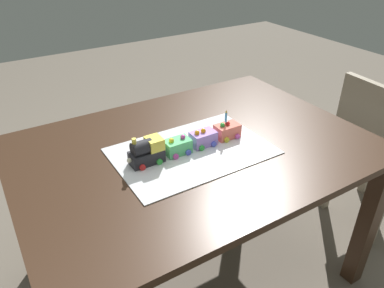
# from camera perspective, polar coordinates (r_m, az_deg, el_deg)

# --- Properties ---
(ground_plane) EXTENTS (8.00, 8.00, 0.00)m
(ground_plane) POSITION_cam_1_polar(r_m,az_deg,el_deg) (1.97, 0.31, -18.90)
(ground_plane) COLOR #6B6054
(dining_table) EXTENTS (1.40, 1.00, 0.74)m
(dining_table) POSITION_cam_1_polar(r_m,az_deg,el_deg) (1.54, 0.37, -3.59)
(dining_table) COLOR #382316
(dining_table) RESTS_ON ground
(chair) EXTENTS (0.43, 0.43, 0.86)m
(chair) POSITION_cam_1_polar(r_m,az_deg,el_deg) (2.19, 26.65, -0.85)
(chair) COLOR gray
(chair) RESTS_ON ground
(cake_board) EXTENTS (0.60, 0.40, 0.00)m
(cake_board) POSITION_cam_1_polar(r_m,az_deg,el_deg) (1.45, 0.00, -1.09)
(cake_board) COLOR silver
(cake_board) RESTS_ON dining_table
(cake_locomotive) EXTENTS (0.14, 0.08, 0.12)m
(cake_locomotive) POSITION_cam_1_polar(r_m,az_deg,el_deg) (1.36, -7.00, -1.18)
(cake_locomotive) COLOR #232328
(cake_locomotive) RESTS_ON cake_board
(cake_car_caboose_mint_green) EXTENTS (0.10, 0.08, 0.07)m
(cake_car_caboose_mint_green) POSITION_cam_1_polar(r_m,az_deg,el_deg) (1.42, -2.26, -0.35)
(cake_car_caboose_mint_green) COLOR #59CC7A
(cake_car_caboose_mint_green) RESTS_ON cake_board
(cake_car_flatbed_lavender) EXTENTS (0.10, 0.08, 0.07)m
(cake_car_flatbed_lavender) POSITION_cam_1_polar(r_m,az_deg,el_deg) (1.47, 1.72, 0.89)
(cake_car_flatbed_lavender) COLOR #AD84E0
(cake_car_flatbed_lavender) RESTS_ON cake_board
(cake_car_tanker_coral) EXTENTS (0.10, 0.08, 0.07)m
(cake_car_tanker_coral) POSITION_cam_1_polar(r_m,az_deg,el_deg) (1.53, 5.42, 2.05)
(cake_car_tanker_coral) COLOR #F27260
(cake_car_tanker_coral) RESTS_ON cake_board
(birthday_candle) EXTENTS (0.01, 0.01, 0.05)m
(birthday_candle) POSITION_cam_1_polar(r_m,az_deg,el_deg) (1.49, 5.27, 4.28)
(birthday_candle) COLOR #4CA5E5
(birthday_candle) RESTS_ON cake_car_tanker_coral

